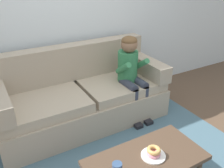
{
  "coord_description": "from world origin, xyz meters",
  "views": [
    {
      "loc": [
        -1.17,
        -1.73,
        1.89
      ],
      "look_at": [
        0.09,
        0.45,
        0.65
      ],
      "focal_mm": 39.02,
      "sensor_mm": 36.0,
      "label": 1
    }
  ],
  "objects_px": {
    "couch": "(81,97)",
    "mug": "(117,168)",
    "coffee_table": "(146,162)",
    "donut": "(153,153)",
    "person_child": "(131,70)"
  },
  "relations": [
    {
      "from": "coffee_table",
      "to": "donut",
      "type": "bearing_deg",
      "value": -9.89
    },
    {
      "from": "donut",
      "to": "coffee_table",
      "type": "bearing_deg",
      "value": 170.11
    },
    {
      "from": "person_child",
      "to": "mug",
      "type": "relative_size",
      "value": 12.24
    },
    {
      "from": "coffee_table",
      "to": "donut",
      "type": "height_order",
      "value": "donut"
    },
    {
      "from": "person_child",
      "to": "couch",
      "type": "bearing_deg",
      "value": 161.32
    },
    {
      "from": "couch",
      "to": "coffee_table",
      "type": "relative_size",
      "value": 2.08
    },
    {
      "from": "couch",
      "to": "mug",
      "type": "relative_size",
      "value": 23.62
    },
    {
      "from": "couch",
      "to": "person_child",
      "type": "height_order",
      "value": "person_child"
    },
    {
      "from": "person_child",
      "to": "coffee_table",
      "type": "bearing_deg",
      "value": -117.92
    },
    {
      "from": "coffee_table",
      "to": "donut",
      "type": "xyz_separation_m",
      "value": [
        0.07,
        -0.01,
        0.08
      ]
    },
    {
      "from": "person_child",
      "to": "mug",
      "type": "xyz_separation_m",
      "value": [
        -0.91,
        -1.17,
        -0.2
      ]
    },
    {
      "from": "couch",
      "to": "mug",
      "type": "distance_m",
      "value": 1.42
    },
    {
      "from": "coffee_table",
      "to": "donut",
      "type": "relative_size",
      "value": 8.5
    },
    {
      "from": "coffee_table",
      "to": "person_child",
      "type": "distance_m",
      "value": 1.35
    },
    {
      "from": "couch",
      "to": "donut",
      "type": "relative_size",
      "value": 17.71
    }
  ]
}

